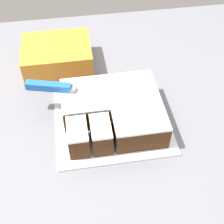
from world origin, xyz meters
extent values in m
cube|color=slate|center=(0.00, 0.00, 0.44)|extent=(1.40, 1.10, 0.88)
cube|color=silver|center=(0.06, -0.04, 0.89)|extent=(0.32, 0.29, 0.01)
cube|color=#472814|center=(0.06, 0.01, 0.92)|extent=(0.27, 0.14, 0.07)
cube|color=white|center=(0.06, 0.01, 0.96)|extent=(0.27, 0.14, 0.01)
cube|color=#472814|center=(0.12, -0.11, 0.92)|extent=(0.14, 0.09, 0.07)
cube|color=white|center=(0.12, -0.11, 0.96)|extent=(0.14, 0.09, 0.01)
cube|color=#472814|center=(-0.05, -0.11, 0.92)|extent=(0.05, 0.09, 0.07)
cube|color=white|center=(-0.05, -0.11, 0.96)|extent=(0.05, 0.09, 0.01)
cube|color=#472814|center=(0.01, -0.11, 0.92)|extent=(0.05, 0.09, 0.07)
cube|color=white|center=(0.01, -0.11, 0.96)|extent=(0.05, 0.09, 0.01)
cube|color=silver|center=(0.04, 0.00, 0.97)|extent=(0.18, 0.07, 0.00)
cube|color=slate|center=(-0.04, 0.02, 0.97)|extent=(0.02, 0.03, 0.02)
cube|color=#1E59B2|center=(-0.11, 0.04, 0.98)|extent=(0.13, 0.06, 0.02)
cube|color=orange|center=(-0.08, 0.24, 0.93)|extent=(0.22, 0.18, 0.08)
camera|label=1|loc=(-0.03, -0.61, 1.57)|focal=50.00mm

